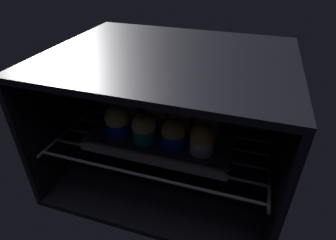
{
  "coord_description": "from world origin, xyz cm",
  "views": [
    {
      "loc": [
        19.46,
        -38.97,
        57.78
      ],
      "look_at": [
        0.0,
        21.0,
        17.53
      ],
      "focal_mm": 29.81,
      "sensor_mm": 36.0,
      "label": 1
    }
  ],
  "objects_px": {
    "muffin_row1_col0": "(128,109)",
    "muffin_row2_col2": "(188,105)",
    "muffin_row1_col3": "(207,123)",
    "muffin_row2_col1": "(164,101)",
    "muffin_row0_col3": "(202,139)",
    "muffin_row2_col3": "(213,109)",
    "muffin_row0_col1": "(144,128)",
    "muffin_row0_col2": "(173,134)",
    "muffin_row2_col0": "(140,98)",
    "baking_tray": "(168,129)",
    "muffin_row0_col0": "(117,121)",
    "muffin_row1_col2": "(180,117)",
    "muffin_row1_col1": "(157,113)"
  },
  "relations": [
    {
      "from": "muffin_row0_col1",
      "to": "muffin_row1_col3",
      "type": "height_order",
      "value": "muffin_row0_col1"
    },
    {
      "from": "muffin_row1_col0",
      "to": "muffin_row1_col1",
      "type": "xyz_separation_m",
      "value": [
        0.08,
        0.01,
        0.0
      ]
    },
    {
      "from": "baking_tray",
      "to": "muffin_row0_col3",
      "type": "bearing_deg",
      "value": -34.07
    },
    {
      "from": "muffin_row1_col1",
      "to": "muffin_row2_col2",
      "type": "bearing_deg",
      "value": 45.5
    },
    {
      "from": "muffin_row0_col0",
      "to": "muffin_row0_col1",
      "type": "relative_size",
      "value": 1.0
    },
    {
      "from": "muffin_row0_col3",
      "to": "muffin_row1_col2",
      "type": "xyz_separation_m",
      "value": [
        -0.07,
        0.07,
        0.0
      ]
    },
    {
      "from": "muffin_row0_col3",
      "to": "muffin_row2_col0",
      "type": "height_order",
      "value": "muffin_row2_col0"
    },
    {
      "from": "muffin_row0_col3",
      "to": "muffin_row1_col3",
      "type": "xyz_separation_m",
      "value": [
        -0.0,
        0.07,
        -0.0
      ]
    },
    {
      "from": "muffin_row1_col0",
      "to": "muffin_row2_col2",
      "type": "relative_size",
      "value": 0.95
    },
    {
      "from": "muffin_row0_col3",
      "to": "muffin_row2_col3",
      "type": "bearing_deg",
      "value": 90.14
    },
    {
      "from": "muffin_row0_col2",
      "to": "muffin_row1_col3",
      "type": "xyz_separation_m",
      "value": [
        0.07,
        0.07,
        0.0
      ]
    },
    {
      "from": "muffin_row1_col0",
      "to": "muffin_row2_col3",
      "type": "distance_m",
      "value": 0.24
    },
    {
      "from": "baking_tray",
      "to": "muffin_row0_col1",
      "type": "bearing_deg",
      "value": -116.05
    },
    {
      "from": "baking_tray",
      "to": "muffin_row2_col1",
      "type": "bearing_deg",
      "value": 115.81
    },
    {
      "from": "muffin_row0_col1",
      "to": "muffin_row2_col0",
      "type": "xyz_separation_m",
      "value": [
        -0.07,
        0.15,
        -0.0
      ]
    },
    {
      "from": "muffin_row1_col3",
      "to": "muffin_row2_col0",
      "type": "distance_m",
      "value": 0.23
    },
    {
      "from": "muffin_row1_col1",
      "to": "muffin_row2_col3",
      "type": "height_order",
      "value": "muffin_row2_col3"
    },
    {
      "from": "muffin_row0_col0",
      "to": "muffin_row2_col0",
      "type": "relative_size",
      "value": 1.0
    },
    {
      "from": "muffin_row1_col1",
      "to": "muffin_row2_col0",
      "type": "xyz_separation_m",
      "value": [
        -0.08,
        0.07,
        -0.0
      ]
    },
    {
      "from": "muffin_row1_col2",
      "to": "muffin_row2_col0",
      "type": "height_order",
      "value": "muffin_row1_col2"
    },
    {
      "from": "muffin_row0_col0",
      "to": "muffin_row1_col2",
      "type": "xyz_separation_m",
      "value": [
        0.15,
        0.07,
        0.0
      ]
    },
    {
      "from": "muffin_row0_col1",
      "to": "muffin_row1_col0",
      "type": "bearing_deg",
      "value": 136.26
    },
    {
      "from": "muffin_row0_col0",
      "to": "muffin_row1_col1",
      "type": "relative_size",
      "value": 1.03
    },
    {
      "from": "muffin_row0_col1",
      "to": "muffin_row0_col2",
      "type": "height_order",
      "value": "muffin_row0_col1"
    },
    {
      "from": "muffin_row1_col2",
      "to": "muffin_row0_col0",
      "type": "bearing_deg",
      "value": -155.26
    },
    {
      "from": "muffin_row1_col2",
      "to": "muffin_row1_col3",
      "type": "height_order",
      "value": "muffin_row1_col2"
    },
    {
      "from": "muffin_row1_col0",
      "to": "muffin_row2_col1",
      "type": "xyz_separation_m",
      "value": [
        0.08,
        0.08,
        -0.0
      ]
    },
    {
      "from": "muffin_row1_col3",
      "to": "muffin_row2_col1",
      "type": "bearing_deg",
      "value": 151.34
    },
    {
      "from": "muffin_row1_col1",
      "to": "muffin_row1_col2",
      "type": "height_order",
      "value": "muffin_row1_col2"
    },
    {
      "from": "muffin_row1_col2",
      "to": "muffin_row0_col3",
      "type": "bearing_deg",
      "value": -43.98
    },
    {
      "from": "muffin_row0_col1",
      "to": "muffin_row1_col3",
      "type": "distance_m",
      "value": 0.16
    },
    {
      "from": "muffin_row1_col3",
      "to": "muffin_row2_col3",
      "type": "relative_size",
      "value": 0.93
    },
    {
      "from": "muffin_row0_col3",
      "to": "muffin_row2_col1",
      "type": "distance_m",
      "value": 0.21
    },
    {
      "from": "muffin_row0_col0",
      "to": "muffin_row1_col2",
      "type": "relative_size",
      "value": 0.99
    },
    {
      "from": "muffin_row1_col1",
      "to": "muffin_row1_col3",
      "type": "relative_size",
      "value": 1.04
    },
    {
      "from": "muffin_row2_col3",
      "to": "muffin_row1_col0",
      "type": "bearing_deg",
      "value": -161.17
    },
    {
      "from": "muffin_row2_col2",
      "to": "muffin_row0_col0",
      "type": "bearing_deg",
      "value": -135.96
    },
    {
      "from": "muffin_row1_col1",
      "to": "muffin_row0_col3",
      "type": "bearing_deg",
      "value": -28.53
    },
    {
      "from": "muffin_row2_col1",
      "to": "muffin_row1_col3",
      "type": "bearing_deg",
      "value": -28.66
    },
    {
      "from": "muffin_row1_col0",
      "to": "muffin_row2_col0",
      "type": "height_order",
      "value": "muffin_row2_col0"
    },
    {
      "from": "muffin_row2_col0",
      "to": "muffin_row2_col1",
      "type": "distance_m",
      "value": 0.08
    },
    {
      "from": "muffin_row0_col2",
      "to": "muffin_row2_col2",
      "type": "height_order",
      "value": "muffin_row2_col2"
    },
    {
      "from": "muffin_row2_col3",
      "to": "muffin_row0_col0",
      "type": "bearing_deg",
      "value": -147.09
    },
    {
      "from": "baking_tray",
      "to": "muffin_row2_col1",
      "type": "relative_size",
      "value": 4.62
    },
    {
      "from": "muffin_row1_col2",
      "to": "muffin_row2_col3",
      "type": "height_order",
      "value": "same"
    },
    {
      "from": "baking_tray",
      "to": "muffin_row2_col2",
      "type": "xyz_separation_m",
      "value": [
        0.04,
        0.07,
        0.04
      ]
    },
    {
      "from": "baking_tray",
      "to": "muffin_row2_col1",
      "type": "height_order",
      "value": "muffin_row2_col1"
    },
    {
      "from": "muffin_row0_col3",
      "to": "muffin_row2_col3",
      "type": "distance_m",
      "value": 0.15
    },
    {
      "from": "muffin_row0_col1",
      "to": "muffin_row1_col1",
      "type": "distance_m",
      "value": 0.08
    },
    {
      "from": "muffin_row0_col3",
      "to": "muffin_row2_col3",
      "type": "xyz_separation_m",
      "value": [
        -0.0,
        0.15,
        0.0
      ]
    }
  ]
}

